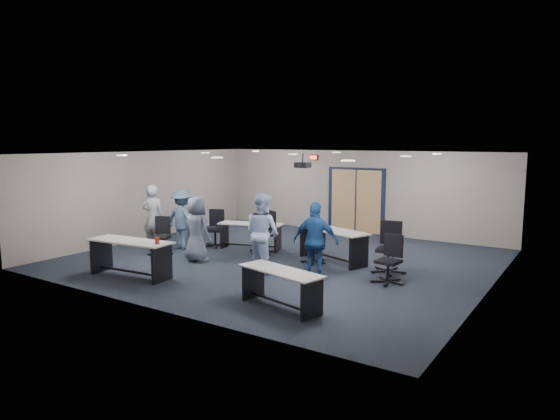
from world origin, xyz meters
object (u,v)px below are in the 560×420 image
Objects in this scene: table_front_left at (131,252)px; chair_back_c at (314,244)px; table_back_left at (251,231)px; chair_back_b at (263,232)px; chair_back_a at (215,228)px; person_back at (183,219)px; table_back_right at (333,239)px; person_navy at (316,241)px; chair_loose_right at (388,259)px; person_gray at (153,218)px; table_front_right at (281,282)px; chair_loose_left at (160,236)px; person_lightblue at (262,232)px; chair_back_d at (389,248)px; person_plaid at (197,229)px.

table_front_left is 4.37m from chair_back_c.
chair_back_b is (0.63, -0.29, 0.08)m from table_back_left.
person_back is at bearing -155.25° from chair_back_a.
table_back_right is 1.80m from person_navy.
table_front_left is 2.97m from person_back.
chair_back_b reaches higher than table_back_left.
chair_loose_right is 0.57× the size of person_gray.
table_front_right is 5.61m from chair_back_a.
chair_back_b is at bearing 13.15° from chair_loose_left.
person_gray is at bearing -123.80° from chair_back_b.
chair_back_a is at bearing -16.45° from person_lightblue.
table_front_left is at bearing -77.23° from chair_back_b.
person_lightblue is at bearing 161.77° from person_gray.
person_navy is (-0.37, 1.94, 0.38)m from table_front_right.
table_back_left is at bearing 170.86° from chair_back_c.
person_navy reaches higher than person_back.
table_back_right is (2.61, -0.07, 0.07)m from table_back_left.
table_front_left is 2.21× the size of chair_back_c.
person_gray is (-1.12, -1.28, 0.39)m from chair_back_a.
chair_back_a is at bearing 155.95° from table_front_right.
table_back_left is 2.33m from chair_back_c.
chair_back_d is 1.83m from person_navy.
table_front_left is 4.13m from person_navy.
chair_back_a is 0.91× the size of chair_back_b.
chair_loose_right is 6.10m from person_back.
chair_back_a is at bearing -128.66° from person_back.
chair_back_c is at bearing 44.24° from table_front_left.
table_front_left is 1.27× the size of person_plaid.
table_back_right reaches higher than chair_back_a.
chair_back_c is 0.80× the size of chair_back_d.
person_gray is at bearing 9.21° from person_lightblue.
person_plaid is 0.90× the size of person_lightblue.
table_back_right is at bearing -167.12° from person_back.
person_plaid is at bearing -91.11° from chair_back_a.
person_back is (-2.23, -0.75, 0.26)m from chair_back_b.
table_back_right is 1.83× the size of chair_back_b.
person_back is at bearing -147.63° from table_back_right.
person_back is (-0.57, -0.72, 0.31)m from chair_back_a.
chair_back_c reaches higher than table_back_left.
person_navy is at bearing 23.47° from table_front_left.
table_back_right is at bearing 160.09° from chair_back_d.
person_lightblue is (-2.81, -0.64, 0.40)m from chair_loose_right.
chair_loose_right is at bearing 80.93° from table_front_right.
chair_back_b reaches higher than chair_back_c.
chair_loose_right is at bearing 18.19° from chair_back_b.
table_front_left is at bearing 54.42° from person_lightblue.
table_back_left reaches higher than table_front_right.
chair_loose_right is at bearing 178.75° from person_back.
table_back_left is 1.12× the size of person_back.
person_gray is (-6.64, -0.44, 0.40)m from chair_loose_right.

